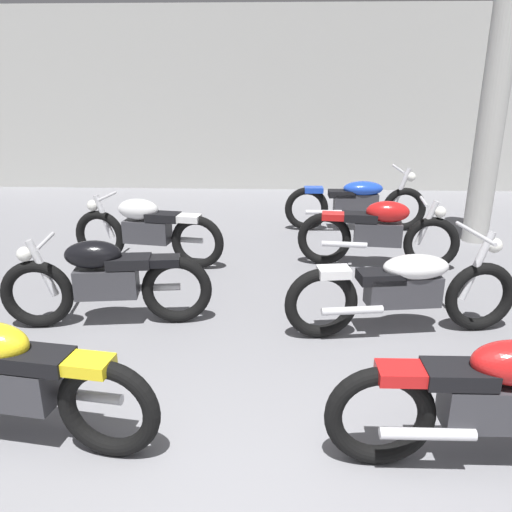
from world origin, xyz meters
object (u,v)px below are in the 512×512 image
object	(u,v)px
motorcycle_left_row_1	(106,280)
motorcycle_right_row_3	(357,202)
motorcycle_right_row_1	(405,288)
motorcycle_right_row_2	(379,232)
motorcycle_left_row_0	(9,380)
motorcycle_right_row_0	(494,401)
support_pillar	(490,128)
motorcycle_left_row_2	(147,230)

from	to	relation	value
motorcycle_left_row_1	motorcycle_right_row_3	world-z (taller)	motorcycle_right_row_3
motorcycle_right_row_1	motorcycle_right_row_3	distance (m)	3.44
motorcycle_left_row_1	motorcycle_right_row_2	distance (m)	3.33
motorcycle_left_row_0	motorcycle_right_row_0	world-z (taller)	same
motorcycle_right_row_3	motorcycle_left_row_0	bearing A→B (deg)	-119.67
motorcycle_left_row_0	motorcycle_right_row_2	size ratio (longest dim) A/B	1.00
support_pillar	motorcycle_right_row_1	xyz separation A→B (m)	(-1.72, -2.97, -1.15)
support_pillar	motorcycle_right_row_2	bearing A→B (deg)	-144.18
support_pillar	motorcycle_right_row_2	xyz separation A→B (m)	(-1.63, -1.18, -1.14)
motorcycle_right_row_2	motorcycle_right_row_1	bearing A→B (deg)	-92.86
motorcycle_left_row_0	motorcycle_left_row_1	bearing A→B (deg)	87.73
support_pillar	motorcycle_right_row_2	distance (m)	2.32
motorcycle_left_row_2	motorcycle_left_row_1	bearing A→B (deg)	-89.20
support_pillar	motorcycle_right_row_2	world-z (taller)	support_pillar
support_pillar	motorcycle_right_row_0	bearing A→B (deg)	-108.77
motorcycle_left_row_2	motorcycle_right_row_0	world-z (taller)	same
support_pillar	motorcycle_left_row_0	world-z (taller)	support_pillar
motorcycle_left_row_0	motorcycle_right_row_1	distance (m)	3.27
support_pillar	motorcycle_right_row_3	bearing A→B (deg)	164.25
support_pillar	motorcycle_left_row_0	bearing A→B (deg)	-134.76
motorcycle_left_row_2	motorcycle_right_row_2	bearing A→B (deg)	0.50
motorcycle_right_row_1	motorcycle_right_row_2	world-z (taller)	motorcycle_right_row_1
support_pillar	motorcycle_right_row_1	world-z (taller)	support_pillar
motorcycle_right_row_1	motorcycle_left_row_2	bearing A→B (deg)	147.73
motorcycle_left_row_1	motorcycle_right_row_3	distance (m)	4.39
motorcycle_left_row_0	motorcycle_left_row_2	world-z (taller)	same
motorcycle_right_row_0	motorcycle_right_row_2	distance (m)	3.51
motorcycle_left_row_1	motorcycle_right_row_3	bearing A→B (deg)	50.05
motorcycle_left_row_0	motorcycle_right_row_0	bearing A→B (deg)	-1.80
motorcycle_left_row_1	motorcycle_right_row_3	xyz separation A→B (m)	(2.82, 3.37, -0.01)
support_pillar	motorcycle_left_row_1	size ratio (longest dim) A/B	1.63
motorcycle_left_row_1	motorcycle_left_row_2	xyz separation A→B (m)	(-0.02, 1.69, 0.00)
motorcycle_left_row_2	motorcycle_right_row_1	xyz separation A→B (m)	(2.79, -1.76, -0.01)
motorcycle_right_row_0	motorcycle_right_row_1	world-z (taller)	motorcycle_right_row_1
motorcycle_right_row_2	motorcycle_left_row_1	bearing A→B (deg)	-149.00
motorcycle_right_row_3	motorcycle_left_row_1	bearing A→B (deg)	-129.95
motorcycle_left_row_2	motorcycle_right_row_2	distance (m)	2.88
motorcycle_left_row_2	motorcycle_right_row_3	world-z (taller)	motorcycle_right_row_3
motorcycle_right_row_1	motorcycle_right_row_2	xyz separation A→B (m)	(0.09, 1.79, 0.01)
motorcycle_left_row_0	motorcycle_left_row_2	bearing A→B (deg)	89.26
motorcycle_right_row_2	motorcycle_left_row_0	bearing A→B (deg)	-130.55
support_pillar	motorcycle_right_row_3	xyz separation A→B (m)	(-1.67, 0.47, -1.15)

